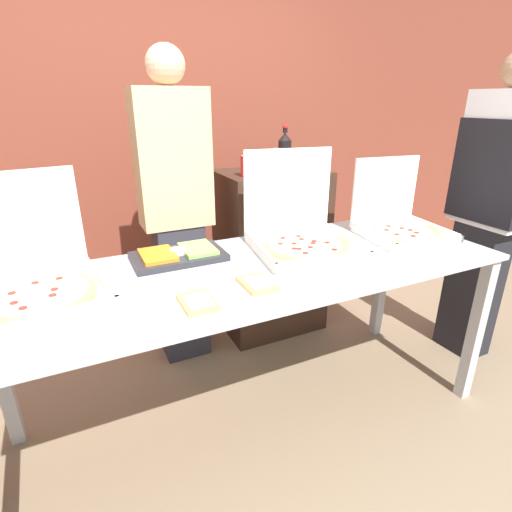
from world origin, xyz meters
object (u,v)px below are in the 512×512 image
soda_bottle (285,151)px  pizza_box_far_left (34,278)px  veggie_tray (178,255)px  paper_plate_front_right (198,303)px  soda_can_silver (277,157)px  pizza_box_far_right (300,232)px  person_server_vest (492,199)px  paper_plate_front_left (257,285)px  soda_can_colored (246,166)px  pizza_box_near_right (399,223)px  person_guest_cap (176,211)px

soda_bottle → pizza_box_far_left: bearing=-153.5°
veggie_tray → soda_bottle: soda_bottle is taller
paper_plate_front_right → soda_can_silver: size_ratio=1.78×
pizza_box_far_right → person_server_vest: bearing=1.4°
soda_can_silver → veggie_tray: bearing=-141.9°
paper_plate_front_left → paper_plate_front_right: (-0.26, -0.05, 0.00)m
paper_plate_front_left → soda_bottle: bearing=55.8°
soda_bottle → soda_can_colored: soda_bottle is taller
veggie_tray → person_server_vest: person_server_vest is taller
soda_bottle → person_server_vest: 1.28m
pizza_box_far_left → pizza_box_far_right: (1.19, 0.03, 0.00)m
soda_can_colored → person_server_vest: bearing=-30.0°
paper_plate_front_right → soda_bottle: bearing=48.2°
paper_plate_front_left → veggie_tray: bearing=115.1°
pizza_box_far_right → person_server_vest: (1.22, -0.15, 0.08)m
soda_can_silver → person_server_vest: person_server_vest is taller
pizza_box_far_right → paper_plate_front_right: pizza_box_far_right is taller
veggie_tray → soda_can_colored: bearing=39.3°
pizza_box_near_right → veggie_tray: (-1.19, 0.18, -0.05)m
pizza_box_far_left → soda_can_silver: 1.75m
paper_plate_front_left → veggie_tray: veggie_tray is taller
pizza_box_far_left → soda_can_colored: bearing=18.8°
veggie_tray → pizza_box_near_right: bearing=-8.6°
veggie_tray → person_guest_cap: size_ratio=0.23×
pizza_box_near_right → person_guest_cap: 1.26m
paper_plate_front_right → paper_plate_front_left: bearing=10.2°
pizza_box_far_left → person_guest_cap: person_guest_cap is taller
pizza_box_near_right → paper_plate_front_right: bearing=-159.6°
soda_can_silver → person_guest_cap: 0.84m
pizza_box_near_right → veggie_tray: size_ratio=1.10×
person_guest_cap → veggie_tray: bearing=75.3°
pizza_box_far_right → person_guest_cap: 0.77m
soda_can_silver → person_guest_cap: bearing=-164.7°
paper_plate_front_left → person_server_vest: 1.63m
veggie_tray → soda_bottle: 1.14m
pizza_box_far_left → paper_plate_front_right: bearing=-41.3°
pizza_box_far_right → soda_can_silver: 0.92m
person_guest_cap → person_server_vest: (1.69, -0.76, 0.06)m
soda_can_colored → person_guest_cap: size_ratio=0.07×
person_guest_cap → pizza_box_far_left: bearing=41.8°
pizza_box_far_left → paper_plate_front_left: 0.85m
soda_bottle → paper_plate_front_left: bearing=-124.2°
paper_plate_front_right → veggie_tray: veggie_tray is taller
pizza_box_far_left → paper_plate_front_left: pizza_box_far_left is taller
pizza_box_far_left → paper_plate_front_right: pizza_box_far_left is taller
pizza_box_far_right → paper_plate_front_right: 0.76m
person_server_vest → soda_can_silver: bearing=43.0°
person_guest_cap → person_server_vest: size_ratio=1.01×
pizza_box_far_right → soda_can_colored: pizza_box_far_right is taller
pizza_box_near_right → paper_plate_front_left: bearing=-158.7°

